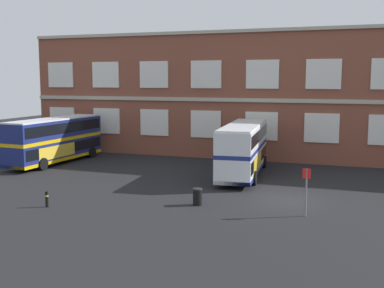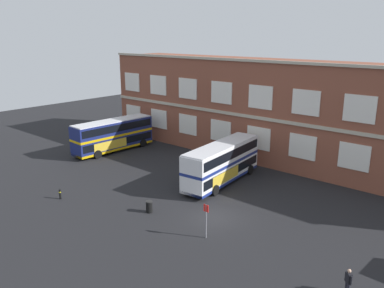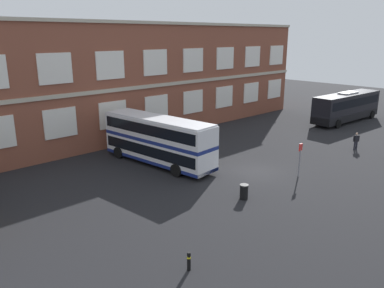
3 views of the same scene
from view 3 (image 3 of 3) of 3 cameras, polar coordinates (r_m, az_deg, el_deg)
ground_plane at (r=32.88m, az=6.64°, el=-3.24°), size 120.00×120.00×0.00m
brick_terminal_building at (r=42.37m, az=-11.69°, el=9.03°), size 53.56×8.19×12.05m
double_decker_middle at (r=32.70m, az=-5.06°, el=0.64°), size 3.65×11.19×4.07m
touring_coach at (r=52.67m, az=21.98°, el=5.13°), size 12.12×3.39×3.80m
waiting_passenger at (r=40.17m, az=23.20°, el=0.49°), size 0.57×0.47×1.70m
bus_stand_flag at (r=30.85m, az=15.72°, el=-1.84°), size 0.44×0.10×2.70m
station_litter_bin at (r=26.34m, az=7.72°, el=-7.04°), size 0.60×0.60×1.03m
safety_bollard_west at (r=18.85m, az=-0.47°, el=-16.98°), size 0.19×0.19×0.95m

